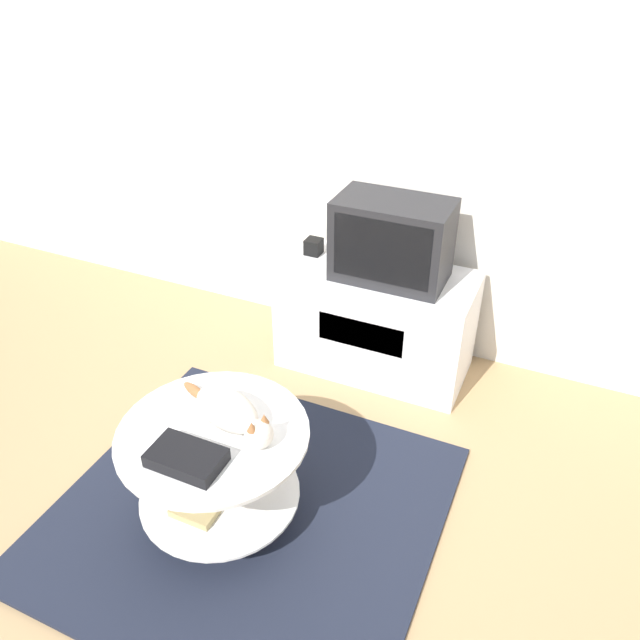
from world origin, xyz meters
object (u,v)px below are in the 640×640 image
(dvd_box, at_px, (186,458))
(cat, at_px, (231,412))
(tv, at_px, (392,240))
(speaker, at_px, (314,246))

(dvd_box, distance_m, cat, 0.25)
(tv, relative_size, cat, 1.12)
(tv, relative_size, speaker, 6.61)
(speaker, relative_size, cat, 0.17)
(dvd_box, bearing_deg, speaker, 97.28)
(tv, distance_m, speaker, 0.50)
(dvd_box, height_order, cat, cat)
(speaker, xyz_separation_m, dvd_box, (0.19, -1.52, -0.11))
(tv, bearing_deg, cat, -100.83)
(cat, bearing_deg, dvd_box, -80.03)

